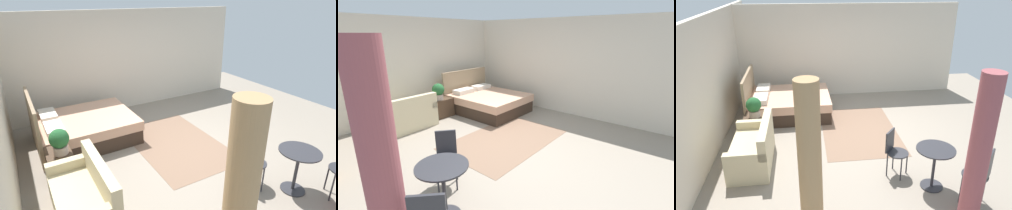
{
  "view_description": "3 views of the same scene",
  "coord_description": "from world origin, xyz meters",
  "views": [
    {
      "loc": [
        -3.98,
        2.83,
        2.93
      ],
      "look_at": [
        0.42,
        0.28,
        0.89
      ],
      "focal_mm": 29.36,
      "sensor_mm": 36.0,
      "label": 1
    },
    {
      "loc": [
        -3.26,
        -2.84,
        2.2
      ],
      "look_at": [
        0.7,
        0.41,
        0.63
      ],
      "focal_mm": 25.15,
      "sensor_mm": 36.0,
      "label": 2
    },
    {
      "loc": [
        -5.93,
        1.29,
        3.25
      ],
      "look_at": [
        0.24,
        0.48,
        0.69
      ],
      "focal_mm": 33.06,
      "sensor_mm": 36.0,
      "label": 3
    }
  ],
  "objects": [
    {
      "name": "curtain_right",
      "position": [
        -2.61,
        1.28,
        1.1
      ],
      "size": [
        0.3,
        0.3,
        2.2
      ],
      "color": "tan",
      "rests_on": "ground"
    },
    {
      "name": "cafe_chair_near_window",
      "position": [
        -1.41,
        -0.18,
        0.5
      ],
      "size": [
        0.53,
        0.53,
        0.83
      ],
      "color": "#2D2D33",
      "rests_on": "ground"
    },
    {
      "name": "potted_plant",
      "position": [
        0.29,
        2.39,
        0.74
      ],
      "size": [
        0.32,
        0.32,
        0.44
      ],
      "color": "tan",
      "rests_on": "nightstand"
    },
    {
      "name": "curtain_left",
      "position": [
        -2.61,
        -0.98,
        1.1
      ],
      "size": [
        0.3,
        0.3,
        2.2
      ],
      "color": "#994C51",
      "rests_on": "ground"
    },
    {
      "name": "ground_plane",
      "position": [
        0.0,
        0.0,
        -0.01
      ],
      "size": [
        8.71,
        9.31,
        0.02
      ],
      "primitive_type": "cube",
      "color": "gray"
    },
    {
      "name": "wall_right",
      "position": [
        2.86,
        0.0,
        1.31
      ],
      "size": [
        0.12,
        6.31,
        2.62
      ],
      "primitive_type": "cube",
      "color": "beige",
      "rests_on": "ground"
    },
    {
      "name": "couch",
      "position": [
        -0.75,
        2.3,
        0.29
      ],
      "size": [
        1.41,
        0.72,
        0.82
      ],
      "color": "beige",
      "rests_on": "ground"
    },
    {
      "name": "nightstand",
      "position": [
        0.39,
        2.43,
        0.25
      ],
      "size": [
        0.53,
        0.41,
        0.5
      ],
      "color": "#473323",
      "rests_on": "ground"
    },
    {
      "name": "bed",
      "position": [
        1.5,
        1.76,
        0.29
      ],
      "size": [
        1.71,
        2.03,
        1.13
      ],
      "color": "#38281E",
      "rests_on": "ground"
    },
    {
      "name": "cafe_chair_near_couch",
      "position": [
        -2.37,
        -1.25,
        0.57
      ],
      "size": [
        0.56,
        0.56,
        0.94
      ],
      "color": "#2D2D33",
      "rests_on": "ground"
    },
    {
      "name": "balcony_table",
      "position": [
        -1.87,
        -0.73,
        0.5
      ],
      "size": [
        0.63,
        0.63,
        0.72
      ],
      "color": "#2D2D33",
      "rests_on": "ground"
    },
    {
      "name": "wall_back",
      "position": [
        0.0,
        3.16,
        1.31
      ],
      "size": [
        8.71,
        0.12,
        2.62
      ],
      "primitive_type": "cube",
      "color": "beige",
      "rests_on": "ground"
    },
    {
      "name": "area_rug",
      "position": [
        0.33,
        0.11,
        0.0
      ],
      "size": [
        2.5,
        1.66,
        0.01
      ],
      "primitive_type": "cube",
      "color": "#7F604C",
      "rests_on": "ground"
    }
  ]
}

